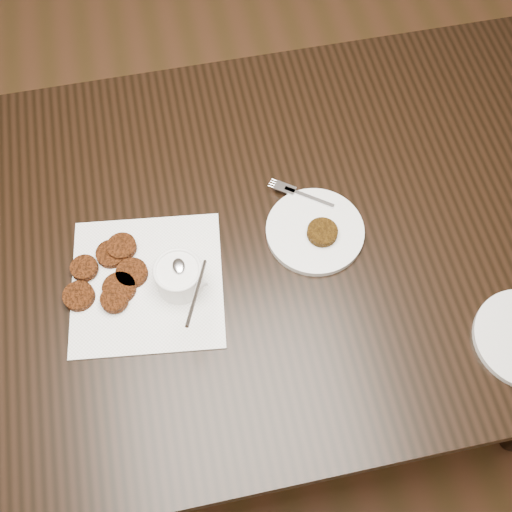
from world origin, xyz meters
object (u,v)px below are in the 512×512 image
(sauce_ramekin, at_px, (177,269))
(plate_with_patty, at_px, (315,229))
(table, at_px, (259,309))
(napkin, at_px, (147,283))

(sauce_ramekin, distance_m, plate_with_patty, 0.28)
(table, xyz_separation_m, sauce_ramekin, (-0.17, -0.07, 0.44))
(sauce_ramekin, xyz_separation_m, plate_with_patty, (0.27, 0.06, -0.05))
(sauce_ramekin, height_order, plate_with_patty, sauce_ramekin)
(plate_with_patty, bearing_deg, table, 170.53)
(napkin, distance_m, sauce_ramekin, 0.09)
(table, distance_m, plate_with_patty, 0.40)
(sauce_ramekin, bearing_deg, plate_with_patty, 11.77)
(table, height_order, napkin, napkin)
(napkin, relative_size, sauce_ramekin, 2.29)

